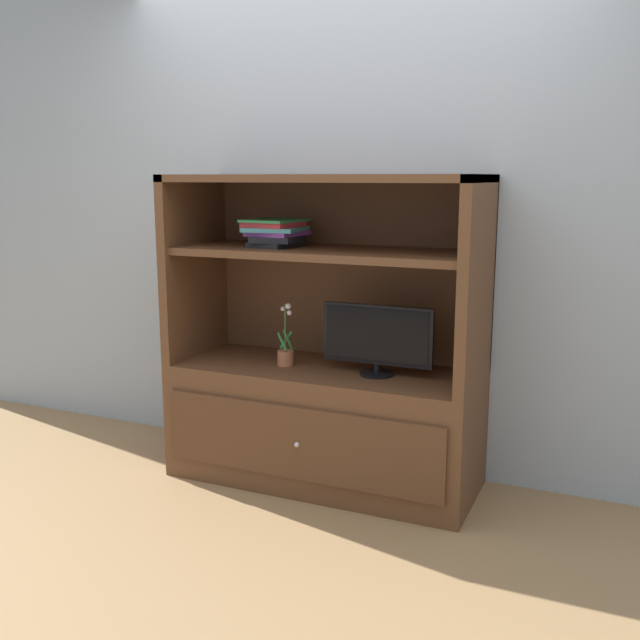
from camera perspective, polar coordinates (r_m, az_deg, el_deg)
ground_plane at (r=3.45m, az=-2.43°, el=-14.83°), size 8.00×8.00×0.00m
painted_rear_wall at (r=3.79m, az=2.48°, el=9.48°), size 6.00×0.10×2.80m
media_console at (r=3.62m, az=0.37°, el=-5.38°), size 1.53×0.62×1.53m
tv_monitor at (r=3.42m, az=4.54°, el=-1.41°), size 0.54×0.17×0.34m
potted_plant at (r=3.62m, az=-2.74°, el=-2.57°), size 0.09×0.08×0.32m
magazine_stack at (r=3.58m, az=-3.48°, el=6.95°), size 0.29×0.33×0.14m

